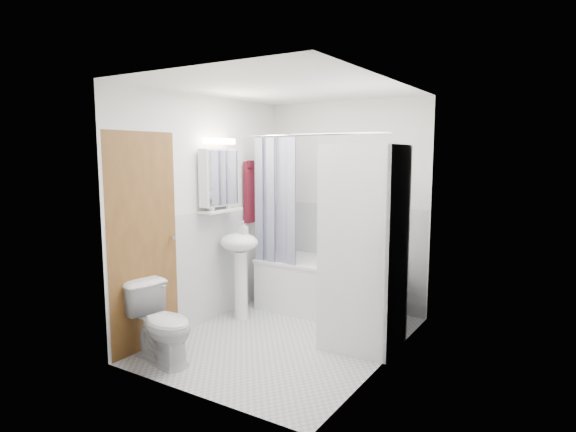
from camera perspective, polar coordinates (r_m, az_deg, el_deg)
The scene contains 20 objects.
floor at distance 4.86m, azimuth -0.16°, elevation -14.34°, with size 2.60×2.60×0.00m, color silver.
room_walls at distance 4.52m, azimuth -0.16°, elevation 3.41°, with size 2.60×2.60×2.60m.
wainscot at distance 4.91m, azimuth 1.67°, elevation -6.75°, with size 1.98×2.58×2.58m.
door at distance 4.75m, azimuth -13.52°, elevation -2.51°, with size 0.05×2.00×2.00m.
bathtub at distance 5.54m, azimuth 4.53°, elevation -8.09°, with size 1.53×0.73×0.58m.
tub_spout at distance 5.62m, azimuth 7.96°, elevation -1.83°, with size 0.04×0.04×0.12m, color silver.
curtain_rod at distance 5.07m, azimuth 3.13°, elevation 9.64°, with size 0.02×0.02×1.71m, color silver.
shower_curtain at distance 5.35m, azimuth -1.45°, elevation 1.49°, with size 0.55×0.02×1.45m.
sink at distance 5.26m, azimuth -5.75°, elevation -4.68°, with size 0.44×0.37×1.04m.
medicine_cabinet at distance 5.14m, azimuth -8.17°, elevation 4.70°, with size 0.13×0.50×0.71m.
shelf at distance 5.16m, azimuth -7.97°, elevation 0.64°, with size 0.18×0.54×0.03m, color silver.
shower_caddy at distance 5.56m, azimuth 8.43°, elevation 0.60°, with size 0.22×0.06×0.02m, color silver.
towel at distance 5.68m, azimuth -4.16°, elevation 3.07°, with size 0.07×0.31×0.74m.
washer_dryer at distance 4.53m, azimuth 9.01°, elevation -3.63°, with size 0.71×0.70×1.88m.
toilet at distance 4.41m, azimuth -14.69°, elevation -12.28°, with size 0.38×0.69×0.67m, color white.
soap_pump at distance 5.20m, azimuth -5.33°, elevation -2.06°, with size 0.08×0.17×0.08m, color gray.
shelf_bottle at distance 5.04m, azimuth -9.07°, elevation 1.01°, with size 0.07×0.18×0.07m, color gray.
shelf_cup at distance 5.24m, azimuth -7.14°, elevation 1.46°, with size 0.10×0.09×0.10m, color gray.
shampoo_a at distance 5.49m, azimuth 9.87°, elevation 1.29°, with size 0.13×0.17×0.13m, color gray.
shampoo_b at distance 5.45m, azimuth 11.03°, elevation 0.95°, with size 0.08×0.21×0.08m, color #2859A2.
Camera 1 is at (2.40, -3.82, 1.81)m, focal length 30.00 mm.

